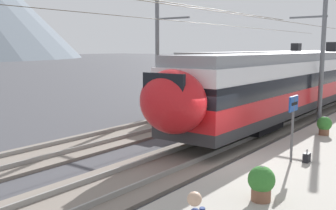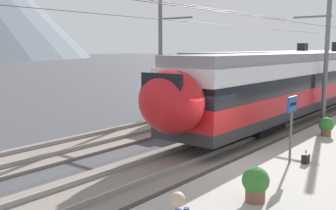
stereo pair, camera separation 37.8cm
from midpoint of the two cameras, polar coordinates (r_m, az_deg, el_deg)
ground_plane at (r=13.82m, az=6.21°, el=-9.00°), size 400.00×400.00×0.00m
platform_slab at (r=12.31m, az=22.19°, el=-10.94°), size 120.00×6.15×0.35m
track_near at (r=14.47m, az=1.85°, el=-7.86°), size 120.00×3.00×0.28m
track_far at (r=17.47m, az=-10.59°, el=-5.14°), size 120.00×3.00×0.28m
train_near_platform at (r=26.53m, az=19.73°, el=3.84°), size 30.98×2.86×4.27m
train_far_track at (r=33.63m, az=15.34°, el=4.89°), size 27.98×2.97×4.27m
catenary_mast_mid at (r=22.63m, az=21.09°, el=7.28°), size 44.01×2.05×7.40m
catenary_mast_far_side at (r=23.21m, az=-1.75°, el=8.32°), size 44.01×2.45×7.81m
platform_sign at (r=13.28m, az=17.20°, el=-1.26°), size 0.70×0.08×2.22m
handbag_near_sign at (r=13.73m, az=19.04°, el=-7.33°), size 0.32×0.18×0.44m
potted_plant_platform_edge at (r=18.14m, az=21.53°, el=-2.70°), size 0.63×0.63×0.82m
potted_plant_by_shelter at (r=9.98m, az=12.55°, el=-10.96°), size 0.68×0.68×0.89m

